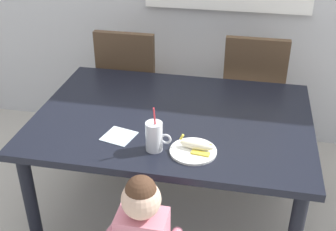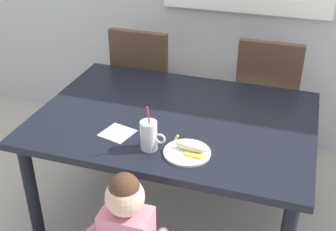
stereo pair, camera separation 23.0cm
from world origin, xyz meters
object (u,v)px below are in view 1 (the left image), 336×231
object	(u,v)px
dining_chair_right	(253,89)
paper_napkin	(119,136)
milk_cup	(154,138)
dining_chair_left	(131,82)
snack_plate	(193,151)
dining_table	(173,128)
peeled_banana	(197,146)

from	to	relation	value
dining_chair_right	paper_napkin	size ratio (longest dim) A/B	6.40
milk_cup	dining_chair_left	bearing A→B (deg)	111.84
dining_chair_left	dining_chair_right	world-z (taller)	same
dining_chair_right	milk_cup	world-z (taller)	milk_cup
dining_chair_left	dining_chair_right	size ratio (longest dim) A/B	1.00
snack_plate	dining_table	bearing A→B (deg)	116.20
dining_chair_left	snack_plate	world-z (taller)	dining_chair_left
dining_table	paper_napkin	world-z (taller)	paper_napkin
milk_cup	dining_chair_right	bearing A→B (deg)	68.16
dining_chair_left	dining_table	bearing A→B (deg)	122.01
dining_table	milk_cup	world-z (taller)	milk_cup
dining_chair_right	paper_napkin	bearing A→B (deg)	58.04
snack_plate	paper_napkin	world-z (taller)	snack_plate
dining_chair_left	snack_plate	bearing A→B (deg)	120.26
snack_plate	peeled_banana	bearing A→B (deg)	39.13
dining_table	snack_plate	size ratio (longest dim) A/B	6.64
dining_table	snack_plate	bearing A→B (deg)	-63.80
snack_plate	paper_napkin	distance (m)	0.40
dining_chair_left	dining_chair_right	xyz separation A→B (m)	(0.89, 0.07, 0.00)
dining_chair_left	milk_cup	distance (m)	1.19
snack_plate	peeled_banana	size ratio (longest dim) A/B	1.32
dining_table	dining_chair_left	size ratio (longest dim) A/B	1.59
dining_chair_right	peeled_banana	world-z (taller)	dining_chair_right
dining_table	milk_cup	bearing A→B (deg)	-94.07
dining_table	dining_chair_left	xyz separation A→B (m)	(-0.46, 0.73, -0.10)
milk_cup	snack_plate	world-z (taller)	milk_cup
dining_chair_left	snack_plate	xyz separation A→B (m)	(0.62, -1.07, 0.18)
dining_chair_left	milk_cup	xyz separation A→B (m)	(0.43, -1.08, 0.24)
dining_table	peeled_banana	distance (m)	0.39
dining_chair_right	paper_napkin	xyz separation A→B (m)	(-0.67, -1.07, 0.18)
snack_plate	dining_chair_right	bearing A→B (deg)	76.61
paper_napkin	peeled_banana	bearing A→B (deg)	-7.21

